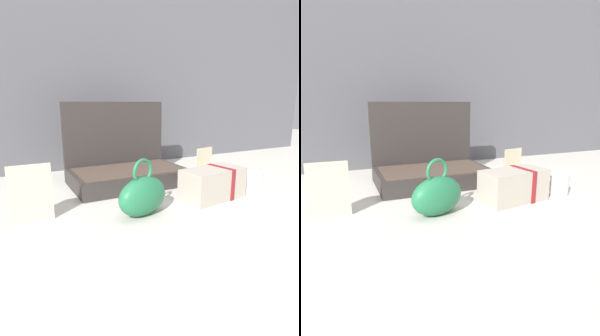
% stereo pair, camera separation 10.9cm
% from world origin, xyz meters
% --- Properties ---
extents(ground_plane, '(6.00, 6.00, 0.00)m').
position_xyz_m(ground_plane, '(0.00, 0.00, 0.00)').
color(ground_plane, beige).
extents(back_wall, '(3.20, 0.06, 1.40)m').
position_xyz_m(back_wall, '(0.00, 0.58, 0.70)').
color(back_wall, '#56565B').
rests_on(back_wall, ground_plane).
extents(open_suitcase, '(0.49, 0.31, 0.36)m').
position_xyz_m(open_suitcase, '(-0.03, 0.19, 0.08)').
color(open_suitcase, '#332D2B').
rests_on(open_suitcase, ground_plane).
extents(teal_pouch_handbag, '(0.21, 0.15, 0.19)m').
position_xyz_m(teal_pouch_handbag, '(-0.13, -0.19, 0.07)').
color(teal_pouch_handbag, '#237247').
rests_on(teal_pouch_handbag, ground_plane).
extents(cream_toiletry_bag, '(0.25, 0.15, 0.12)m').
position_xyz_m(cream_toiletry_bag, '(0.18, -0.17, 0.06)').
color(cream_toiletry_bag, '#B2A899').
rests_on(cream_toiletry_bag, ground_plane).
extents(coffee_mug, '(0.11, 0.08, 0.08)m').
position_xyz_m(coffee_mug, '(0.37, -0.18, 0.04)').
color(coffee_mug, silver).
rests_on(coffee_mug, ground_plane).
extents(info_card_left, '(0.12, 0.01, 0.18)m').
position_xyz_m(info_card_left, '(-0.45, -0.09, 0.09)').
color(info_card_left, beige).
rests_on(info_card_left, ground_plane).
extents(poster_card_right, '(0.11, 0.03, 0.13)m').
position_xyz_m(poster_card_right, '(0.38, 0.14, 0.07)').
color(poster_card_right, beige).
rests_on(poster_card_right, ground_plane).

